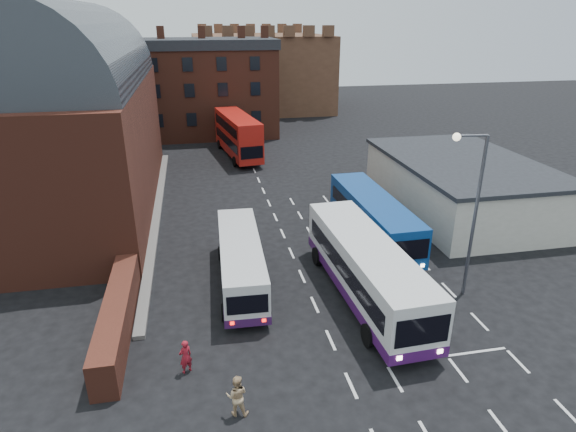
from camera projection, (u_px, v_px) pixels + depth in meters
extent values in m
plane|color=black|center=(326.00, 330.00, 24.22)|extent=(180.00, 180.00, 0.00)
cube|color=#602B1E|center=(72.00, 147.00, 38.59)|extent=(12.00, 28.00, 10.00)
cylinder|color=#1E2328|center=(61.00, 83.00, 36.68)|extent=(12.00, 26.00, 12.00)
cube|color=#602B1E|center=(118.00, 315.00, 23.86)|extent=(1.20, 10.00, 1.80)
cube|color=beige|center=(460.00, 186.00, 38.83)|extent=(10.00, 16.00, 4.00)
cube|color=#282B30|center=(464.00, 161.00, 38.03)|extent=(10.40, 16.40, 0.30)
cube|color=brown|center=(190.00, 93.00, 62.77)|extent=(22.00, 10.00, 11.00)
cube|color=brown|center=(259.00, 72.00, 82.87)|extent=(22.00, 22.00, 12.00)
cube|color=silver|center=(241.00, 259.00, 27.91)|extent=(2.69, 10.20, 2.30)
cube|color=black|center=(241.00, 257.00, 27.86)|extent=(2.70, 9.01, 0.83)
cylinder|color=black|center=(220.00, 253.00, 31.13)|extent=(0.29, 0.93, 0.92)
cylinder|color=black|center=(224.00, 312.00, 24.91)|extent=(0.29, 0.93, 0.92)
cylinder|color=black|center=(256.00, 251.00, 31.46)|extent=(0.29, 0.93, 0.92)
cylinder|color=black|center=(268.00, 308.00, 25.24)|extent=(0.29, 0.93, 0.92)
cube|color=silver|center=(366.00, 266.00, 26.28)|extent=(3.40, 12.72, 2.87)
cube|color=black|center=(366.00, 264.00, 26.21)|extent=(3.40, 11.52, 1.03)
cylinder|color=black|center=(423.00, 327.00, 23.53)|extent=(0.37, 1.16, 1.15)
cylinder|color=black|center=(359.00, 251.00, 31.15)|extent=(0.37, 1.16, 1.15)
cylinder|color=black|center=(368.00, 335.00, 22.91)|extent=(0.37, 1.16, 1.15)
cylinder|color=black|center=(317.00, 256.00, 30.53)|extent=(0.37, 1.16, 1.15)
cube|color=navy|center=(373.00, 216.00, 33.43)|extent=(2.85, 11.66, 2.64)
cube|color=black|center=(373.00, 214.00, 33.37)|extent=(2.88, 10.46, 0.95)
cylinder|color=black|center=(413.00, 254.00, 30.85)|extent=(0.31, 1.06, 1.06)
cylinder|color=black|center=(368.00, 210.00, 37.91)|extent=(0.31, 1.06, 1.06)
cylinder|color=black|center=(374.00, 258.00, 30.34)|extent=(0.31, 1.06, 1.06)
cylinder|color=black|center=(336.00, 213.00, 37.40)|extent=(0.31, 1.06, 1.06)
cube|color=red|center=(238.00, 134.00, 53.66)|extent=(4.32, 11.95, 4.14)
cube|color=black|center=(238.00, 139.00, 53.88)|extent=(4.20, 10.77, 0.96)
cylinder|color=black|center=(259.00, 159.00, 51.62)|extent=(0.45, 1.09, 1.06)
cylinder|color=black|center=(241.00, 143.00, 58.47)|extent=(0.45, 1.09, 1.06)
cylinder|color=black|center=(235.00, 162.00, 50.80)|extent=(0.45, 1.09, 1.06)
cylinder|color=black|center=(219.00, 144.00, 57.65)|extent=(0.45, 1.09, 1.06)
cylinder|color=#4C4E56|center=(474.00, 220.00, 25.75)|extent=(0.18, 0.18, 9.15)
cylinder|color=#4C4E56|center=(472.00, 136.00, 23.95)|extent=(1.60, 0.30, 0.11)
sphere|color=#FFF2CC|center=(457.00, 137.00, 23.91)|extent=(0.41, 0.41, 0.41)
imported|color=maroon|center=(185.00, 356.00, 21.09)|extent=(0.71, 0.63, 1.64)
imported|color=tan|center=(237.00, 396.00, 18.79)|extent=(1.00, 0.85, 1.81)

